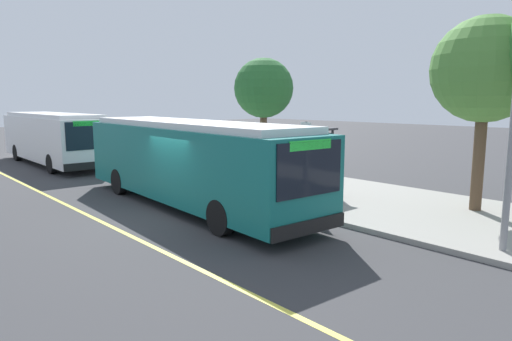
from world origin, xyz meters
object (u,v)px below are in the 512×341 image
object	(u,v)px
transit_bus_second	(53,137)
waiting_bench	(296,176)
pedestrian_commuter	(259,166)
transit_bus_main	(189,160)
route_sign_post	(306,151)

from	to	relation	value
transit_bus_second	waiting_bench	size ratio (longest dim) A/B	6.93
transit_bus_second	pedestrian_commuter	world-z (taller)	transit_bus_second
waiting_bench	pedestrian_commuter	size ratio (longest dim) A/B	0.95
transit_bus_main	waiting_bench	distance (m)	4.72
transit_bus_main	transit_bus_second	size ratio (longest dim) A/B	1.06
transit_bus_main	transit_bus_second	distance (m)	13.98
route_sign_post	waiting_bench	bearing A→B (deg)	139.32
transit_bus_main	route_sign_post	distance (m)	3.99
route_sign_post	pedestrian_commuter	xyz separation A→B (m)	(-2.83, 0.43, -0.84)
transit_bus_main	transit_bus_second	bearing A→B (deg)	-179.55
waiting_bench	pedestrian_commuter	distance (m)	1.63
transit_bus_main	transit_bus_second	world-z (taller)	same
transit_bus_main	pedestrian_commuter	world-z (taller)	transit_bus_main
transit_bus_main	waiting_bench	world-z (taller)	transit_bus_main
pedestrian_commuter	waiting_bench	bearing A→B (deg)	63.01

